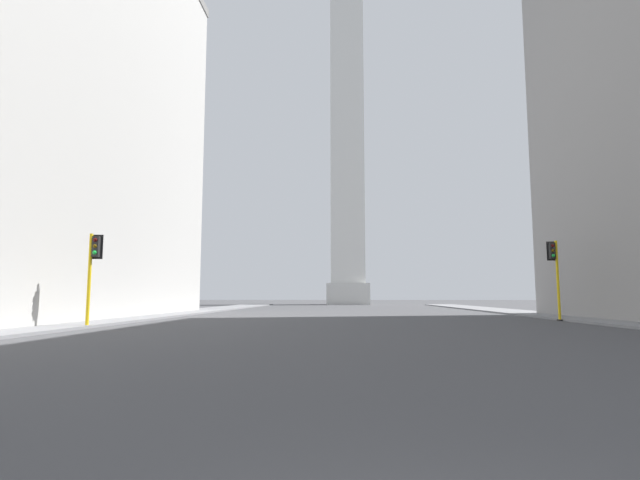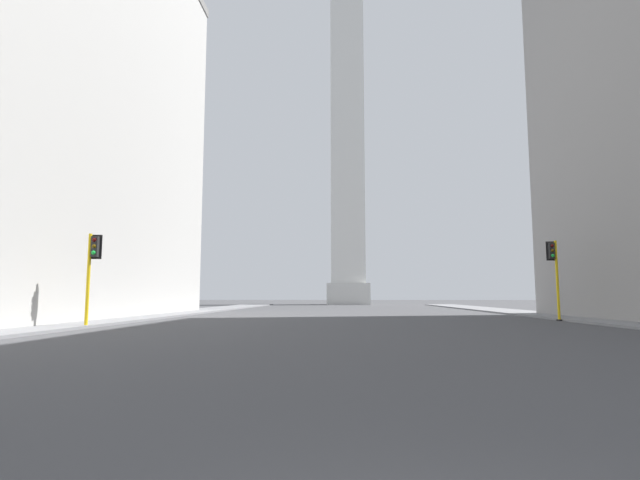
# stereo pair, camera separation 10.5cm
# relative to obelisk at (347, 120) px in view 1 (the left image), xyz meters

# --- Properties ---
(sidewalk_left) EXTENTS (5.00, 113.01, 0.15)m
(sidewalk_left) POSITION_rel_obelisk_xyz_m (-16.47, -60.27, -36.63)
(sidewalk_left) COLOR slate
(sidewalk_left) RESTS_ON ground_plane
(sidewalk_right) EXTENTS (5.00, 113.01, 0.15)m
(sidewalk_right) POSITION_rel_obelisk_xyz_m (16.47, -60.27, -36.63)
(sidewalk_right) COLOR slate
(sidewalk_right) RESTS_ON ground_plane
(obelisk) EXTENTS (8.08, 8.08, 75.49)m
(obelisk) POSITION_rel_obelisk_xyz_m (0.00, 0.00, 0.00)
(obelisk) COLOR silver
(obelisk) RESTS_ON ground_plane
(traffic_light_mid_left) EXTENTS (0.76, 0.52, 5.01)m
(traffic_light_mid_left) POSITION_rel_obelisk_xyz_m (-14.13, -70.52, -33.39)
(traffic_light_mid_left) COLOR yellow
(traffic_light_mid_left) RESTS_ON ground_plane
(traffic_light_mid_right) EXTENTS (0.78, 0.50, 5.46)m
(traffic_light_mid_right) POSITION_rel_obelisk_xyz_m (13.69, -61.66, -33.10)
(traffic_light_mid_right) COLOR yellow
(traffic_light_mid_right) RESTS_ON ground_plane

